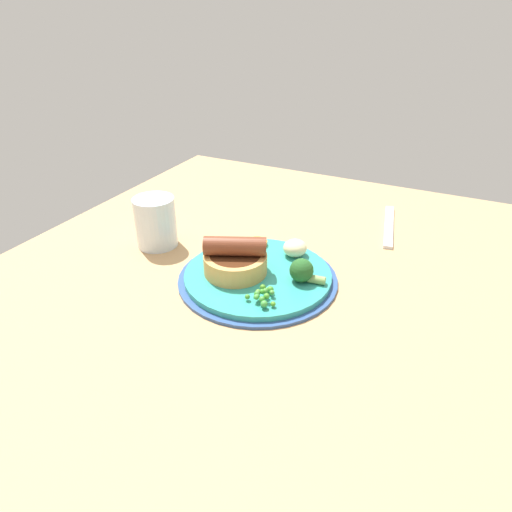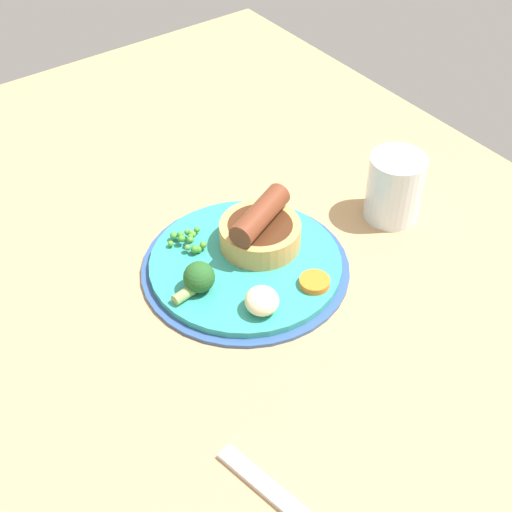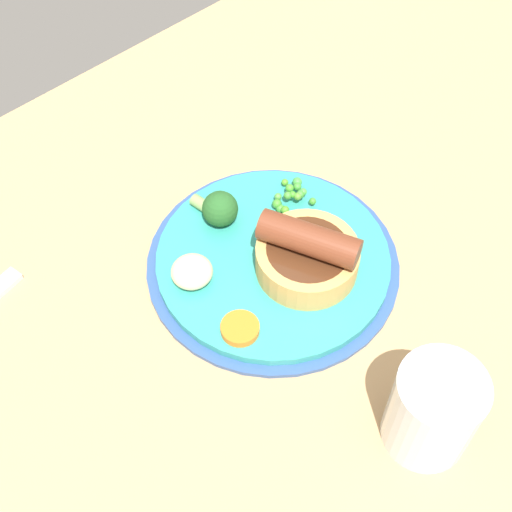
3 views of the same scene
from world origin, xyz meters
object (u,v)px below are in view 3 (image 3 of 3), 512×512
(drinking_glass, at_px, (433,410))
(broccoli_floret_near, at_px, (219,209))
(sausage_pudding, at_px, (305,252))
(pea_pile, at_px, (291,195))
(carrot_slice_3, at_px, (240,328))
(potato_chunk_1, at_px, (192,272))
(dinner_plate, at_px, (273,262))

(drinking_glass, bearing_deg, broccoli_floret_near, -94.08)
(sausage_pudding, distance_m, broccoli_floret_near, 0.10)
(pea_pile, height_order, broccoli_floret_near, broccoli_floret_near)
(pea_pile, distance_m, carrot_slice_3, 0.16)
(sausage_pudding, height_order, potato_chunk_1, sausage_pudding)
(dinner_plate, relative_size, potato_chunk_1, 6.28)
(broccoli_floret_near, bearing_deg, dinner_plate, -1.76)
(dinner_plate, xyz_separation_m, drinking_glass, (0.03, 0.21, 0.04))
(broccoli_floret_near, bearing_deg, sausage_pudding, 4.24)
(dinner_plate, height_order, pea_pile, pea_pile)
(broccoli_floret_near, relative_size, carrot_slice_3, 1.56)
(carrot_slice_3, distance_m, drinking_glass, 0.18)
(broccoli_floret_near, xyz_separation_m, potato_chunk_1, (0.07, 0.04, -0.00))
(dinner_plate, xyz_separation_m, potato_chunk_1, (0.07, -0.03, 0.02))
(broccoli_floret_near, bearing_deg, pea_pile, 57.89)
(dinner_plate, bearing_deg, pea_pile, -148.20)
(carrot_slice_3, height_order, drinking_glass, drinking_glass)
(broccoli_floret_near, bearing_deg, drinking_glass, -12.03)
(broccoli_floret_near, distance_m, drinking_glass, 0.28)
(dinner_plate, xyz_separation_m, sausage_pudding, (-0.01, 0.03, 0.03))
(sausage_pudding, height_order, broccoli_floret_near, sausage_pudding)
(sausage_pudding, xyz_separation_m, broccoli_floret_near, (0.02, -0.10, -0.01))
(potato_chunk_1, height_order, carrot_slice_3, potato_chunk_1)
(dinner_plate, relative_size, sausage_pudding, 2.53)
(broccoli_floret_near, relative_size, drinking_glass, 0.62)
(sausage_pudding, height_order, pea_pile, sausage_pudding)
(broccoli_floret_near, height_order, carrot_slice_3, broccoli_floret_near)
(sausage_pudding, xyz_separation_m, drinking_glass, (0.04, 0.18, 0.01))
(potato_chunk_1, relative_size, carrot_slice_3, 1.12)
(potato_chunk_1, bearing_deg, carrot_slice_3, 86.51)
(carrot_slice_3, relative_size, drinking_glass, 0.40)
(sausage_pudding, relative_size, pea_pile, 1.96)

